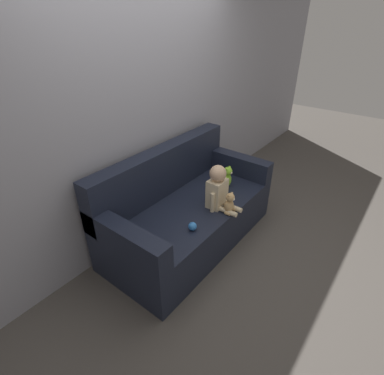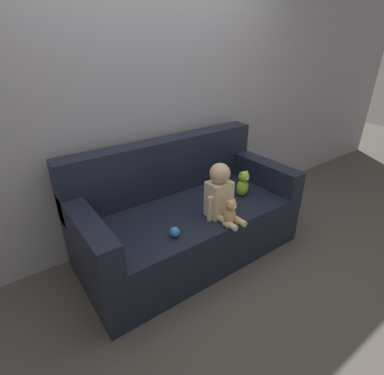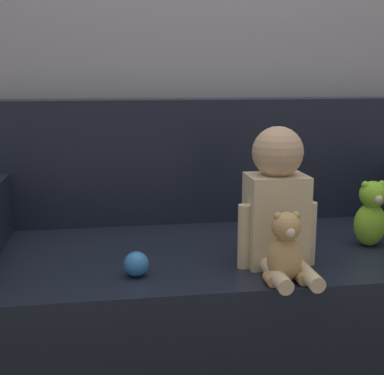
# 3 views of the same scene
# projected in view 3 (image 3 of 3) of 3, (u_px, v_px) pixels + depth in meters

# --- Properties ---
(ground_plane) EXTENTS (12.00, 12.00, 0.00)m
(ground_plane) POSITION_uv_depth(u_px,v_px,m) (221.00, 359.00, 2.05)
(ground_plane) COLOR #4C4742
(wall_back) EXTENTS (8.00, 0.05, 2.60)m
(wall_back) POSITION_uv_depth(u_px,v_px,m) (199.00, 20.00, 2.30)
(wall_back) COLOR #93939E
(wall_back) RESTS_ON ground_plane
(couch) EXTENTS (1.88, 0.90, 0.97)m
(couch) POSITION_uv_depth(u_px,v_px,m) (219.00, 271.00, 2.03)
(couch) COLOR black
(couch) RESTS_ON ground_plane
(person_baby) EXTENTS (0.26, 0.34, 0.45)m
(person_baby) POSITION_uv_depth(u_px,v_px,m) (277.00, 203.00, 1.69)
(person_baby) COLOR beige
(person_baby) RESTS_ON couch
(teddy_bear_brown) EXTENTS (0.13, 0.10, 0.21)m
(teddy_bear_brown) POSITION_uv_depth(u_px,v_px,m) (285.00, 249.00, 1.56)
(teddy_bear_brown) COLOR tan
(teddy_bear_brown) RESTS_ON couch
(plush_toy_side) EXTENTS (0.12, 0.11, 0.24)m
(plush_toy_side) POSITION_uv_depth(u_px,v_px,m) (371.00, 214.00, 1.89)
(plush_toy_side) COLOR #8CD133
(plush_toy_side) RESTS_ON couch
(toy_ball) EXTENTS (0.08, 0.08, 0.08)m
(toy_ball) POSITION_uv_depth(u_px,v_px,m) (136.00, 264.00, 1.62)
(toy_ball) COLOR #337FDB
(toy_ball) RESTS_ON couch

